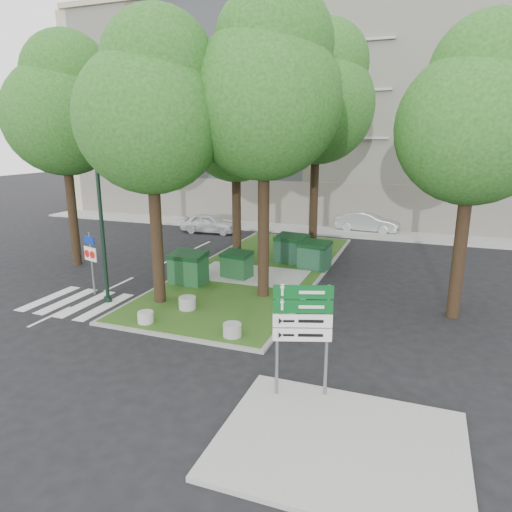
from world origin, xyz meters
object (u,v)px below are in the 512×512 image
at_px(dumpster_c, 291,249).
at_px(street_lamp, 100,209).
at_px(litter_bin, 314,257).
at_px(directional_sign, 302,323).
at_px(tree_median_mid, 238,121).
at_px(bollard_left, 146,317).
at_px(traffic_sign_pole, 91,255).
at_px(dumpster_a, 188,268).
at_px(tree_median_far, 319,94).
at_px(bollard_right, 232,330).
at_px(dumpster_b, 237,264).
at_px(tree_median_near_right, 267,86).
at_px(car_silver, 367,222).
at_px(tree_street_left, 64,106).
at_px(car_white, 209,223).
at_px(tree_median_near_left, 152,104).
at_px(tree_street_right, 479,113).
at_px(bollard_mid, 187,303).
at_px(dumpster_d, 314,255).

distance_m(dumpster_c, street_lamp, 9.71).
xyz_separation_m(litter_bin, directional_sign, (2.41, -11.66, 1.46)).
distance_m(tree_median_mid, litter_bin, 7.50).
distance_m(dumpster_c, bollard_left, 9.54).
distance_m(tree_median_mid, dumpster_c, 6.71).
distance_m(tree_median_mid, traffic_sign_pole, 9.20).
relative_size(dumpster_a, litter_bin, 1.98).
distance_m(tree_median_far, bollard_right, 14.05).
bearing_deg(dumpster_a, dumpster_b, 47.18).
height_order(tree_median_near_right, car_silver, tree_median_near_right).
bearing_deg(bollard_left, street_lamp, 150.99).
bearing_deg(bollard_right, tree_street_left, 152.73).
height_order(car_white, car_silver, car_silver).
relative_size(dumpster_b, traffic_sign_pole, 0.56).
relative_size(tree_median_near_left, traffic_sign_pole, 4.09).
relative_size(dumpster_a, bollard_right, 2.71).
xyz_separation_m(bollard_left, bollard_right, (3.20, 0.00, 0.02)).
height_order(tree_street_right, dumpster_b, tree_street_right).
bearing_deg(bollard_mid, dumpster_c, 76.85).
height_order(tree_median_far, traffic_sign_pole, tree_median_far).
xyz_separation_m(tree_median_far, dumpster_d, (0.71, -3.02, -7.55)).
bearing_deg(directional_sign, street_lamp, 137.11).
relative_size(dumpster_c, car_silver, 0.42).
xyz_separation_m(tree_median_near_left, bollard_mid, (1.30, -0.43, -6.97)).
bearing_deg(directional_sign, bollard_mid, 124.01).
height_order(bollard_left, bollard_right, bollard_right).
height_order(tree_median_near_left, bollard_right, tree_median_near_left).
xyz_separation_m(tree_median_mid, bollard_right, (3.28, -8.56, -6.65)).
height_order(dumpster_c, bollard_mid, dumpster_c).
bearing_deg(tree_median_near_left, bollard_left, -74.05).
relative_size(dumpster_a, dumpster_b, 1.10).
height_order(dumpster_b, car_white, dumpster_b).
relative_size(tree_median_far, bollard_right, 20.40).
bearing_deg(dumpster_d, car_silver, 93.64).
height_order(tree_median_near_left, dumpster_d, tree_median_near_left).
xyz_separation_m(dumpster_d, traffic_sign_pole, (-7.64, -6.48, 0.88)).
bearing_deg(tree_median_far, traffic_sign_pole, -126.08).
height_order(tree_median_far, dumpster_d, tree_median_far).
relative_size(tree_median_near_right, litter_bin, 14.32).
bearing_deg(dumpster_a, car_white, 114.08).
relative_size(dumpster_c, dumpster_d, 1.06).
bearing_deg(tree_median_near_left, car_silver, 71.61).
xyz_separation_m(bollard_right, bollard_mid, (-2.48, 1.63, 0.02)).
bearing_deg(tree_median_near_right, bollard_left, -125.65).
relative_size(tree_median_near_right, directional_sign, 4.10).
height_order(bollard_right, bollard_mid, bollard_mid).
relative_size(tree_street_left, street_lamp, 1.89).
bearing_deg(tree_median_far, tree_median_near_left, -111.28).
distance_m(tree_street_left, street_lamp, 7.49).
height_order(street_lamp, traffic_sign_pole, street_lamp).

